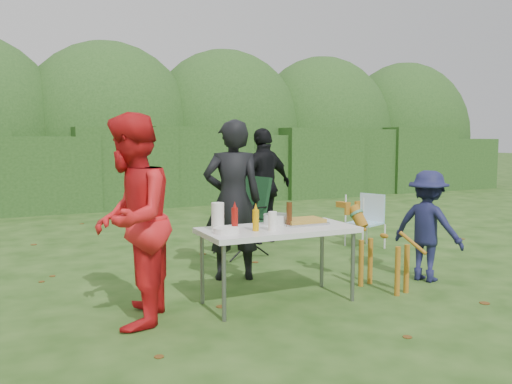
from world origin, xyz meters
name	(u,v)px	position (x,y,z in m)	size (l,w,h in m)	color
ground	(295,302)	(0.00, 0.00, 0.00)	(80.00, 80.00, 0.00)	#1E4211
hedge_row	(123,169)	(0.00, 8.00, 0.85)	(22.00, 1.40, 1.70)	#23471C
shrub_backdrop	(109,136)	(0.00, 9.60, 1.60)	(20.00, 2.60, 3.20)	#3D6628
folding_table	(278,233)	(-0.15, 0.07, 0.69)	(1.50, 0.70, 0.74)	silver
person_cook	(233,200)	(-0.20, 1.06, 0.90)	(0.66, 0.43, 1.80)	black
person_red_jacket	(131,220)	(-1.57, 0.06, 0.91)	(0.88, 0.69, 1.82)	red
person_black_puffy	(264,186)	(1.05, 2.80, 0.87)	(1.02, 0.42, 1.74)	black
child	(428,226)	(1.74, 0.07, 0.62)	(0.80, 0.46, 1.24)	#191B42
dog	(384,249)	(1.06, -0.02, 0.44)	(0.92, 0.37, 0.87)	#A2671A
camping_chair	(241,216)	(0.37, 2.16, 0.54)	(0.67, 0.67, 1.08)	#13331B
lawn_chair	(365,221)	(2.21, 1.84, 0.39)	(0.46, 0.46, 0.78)	#3DADD7
food_tray	(303,223)	(0.17, 0.14, 0.75)	(0.45, 0.30, 0.02)	#B7B7BA
focaccia_bread	(303,220)	(0.17, 0.14, 0.78)	(0.40, 0.26, 0.04)	#B28831
mustard_bottle	(256,220)	(-0.43, -0.01, 0.84)	(0.06, 0.06, 0.20)	#D79906
ketchup_bottle	(235,219)	(-0.61, 0.06, 0.85)	(0.06, 0.06, 0.22)	maroon
beer_bottle	(289,214)	(-0.03, 0.07, 0.86)	(0.06, 0.06, 0.24)	#47230F
paper_towel_roll	(218,217)	(-0.73, 0.18, 0.87)	(0.12, 0.12, 0.26)	white
cup_stack	(273,221)	(-0.28, -0.07, 0.83)	(0.08, 0.08, 0.18)	white
pasta_bowl	(276,219)	(-0.07, 0.26, 0.79)	(0.26, 0.26, 0.10)	silver
plate_stack	(226,230)	(-0.72, 0.01, 0.77)	(0.24, 0.24, 0.05)	white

